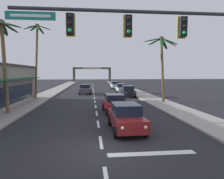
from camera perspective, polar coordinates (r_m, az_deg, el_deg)
The scene contains 15 objects.
ground_plane at distance 9.92m, azimuth -2.80°, elevation -16.65°, with size 220.00×220.00×0.00m, color #232328.
sidewalk_right at distance 30.59m, azimuth 9.83°, elevation -2.08°, with size 3.20×110.00×0.14m, color #9E998E.
sidewalk_left at distance 30.34m, azimuth -19.85°, elevation -2.34°, with size 3.20×110.00×0.14m, color #9E998E.
lane_markings at distance 28.81m, azimuth -4.08°, elevation -2.57°, with size 4.28×86.22×0.01m.
traffic_signal_mast at distance 10.19m, azimuth 14.44°, elevation 13.57°, with size 10.78×0.41×7.36m.
sedan_lead_at_stop_bar at distance 12.92m, azimuth 3.93°, elevation -7.66°, with size 2.02×4.48×1.68m.
sedan_third_in_queue at distance 18.66m, azimuth 0.72°, elevation -3.85°, with size 2.11×4.51×1.68m.
sedan_oncoming_far at distance 35.56m, azimuth -7.44°, elevation 0.15°, with size 2.14×4.52×1.68m.
sedan_parked_nearest_kerb at distance 46.83m, azimuth 0.88°, elevation 1.25°, with size 2.01×4.48×1.68m.
sedan_parked_mid_kerb at distance 31.32m, azimuth 4.51°, elevation -0.43°, with size 2.06×4.49×1.68m.
sedan_parked_far_kerb at distance 36.79m, azimuth 2.74°, elevation 0.33°, with size 1.98×4.47×1.68m.
palm_left_second at distance 19.91m, azimuth -28.18°, elevation 10.75°, with size 3.08×3.00×8.12m.
palm_left_third at distance 30.31m, azimuth -20.37°, elevation 11.56°, with size 3.74×3.50×10.32m.
palm_right_second at distance 25.42m, azimuth 13.82°, elevation 9.49°, with size 4.33×3.85×7.99m.
town_gateway_arch at distance 82.04m, azimuth -5.62°, elevation 4.81°, with size 15.12×0.90×5.91m.
Camera 1 is at (-0.50, -9.23, 3.60)m, focal length 32.66 mm.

